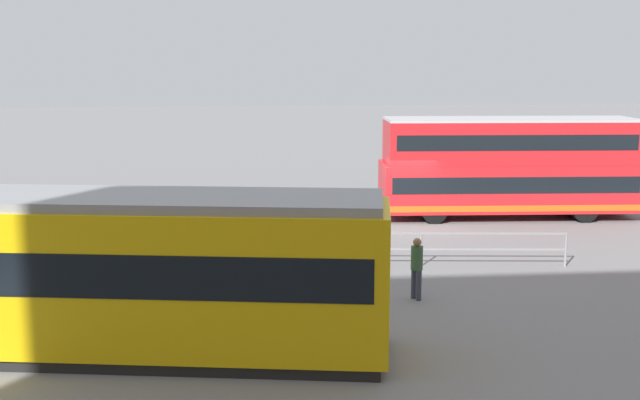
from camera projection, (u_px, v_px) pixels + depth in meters
name	position (u px, v px, depth m)	size (l,w,h in m)	color
ground_plane	(404.00, 225.00, 30.39)	(160.00, 160.00, 0.00)	slate
double_decker_bus	(508.00, 167.00, 31.56)	(10.38, 3.46, 4.02)	red
tram_yellow	(38.00, 270.00, 16.98)	(15.37, 5.47, 3.50)	#E5B70C
pedestrian_near_railing	(343.00, 243.00, 23.24)	(0.44, 0.44, 1.67)	#4C3F2D
pedestrian_crossing	(417.00, 264.00, 20.81)	(0.43, 0.43, 1.68)	#33384C
pedestrian_railing	(421.00, 243.00, 24.18)	(8.91, 1.23, 1.08)	gray
info_sign	(245.00, 218.00, 23.72)	(1.23, 0.20, 2.29)	slate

